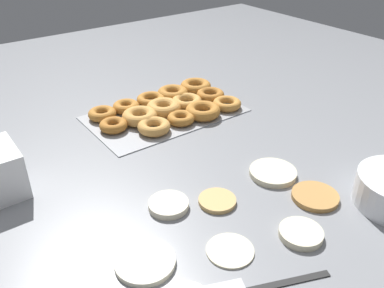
# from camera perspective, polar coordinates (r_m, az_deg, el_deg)

# --- Properties ---
(ground_plane) EXTENTS (3.00, 3.00, 0.00)m
(ground_plane) POSITION_cam_1_polar(r_m,az_deg,el_deg) (0.97, 0.76, -6.70)
(ground_plane) COLOR gray
(pancake_0) EXTENTS (0.09, 0.09, 0.01)m
(pancake_0) POSITION_cam_1_polar(r_m,az_deg,el_deg) (0.94, 3.57, -7.94)
(pancake_0) COLOR tan
(pancake_0) RESTS_ON ground_plane
(pancake_1) EXTENTS (0.09, 0.09, 0.02)m
(pancake_1) POSITION_cam_1_polar(r_m,az_deg,el_deg) (0.92, -3.31, -8.50)
(pancake_1) COLOR beige
(pancake_1) RESTS_ON ground_plane
(pancake_2) EXTENTS (0.12, 0.12, 0.01)m
(pancake_2) POSITION_cam_1_polar(r_m,az_deg,el_deg) (0.81, -6.61, -16.05)
(pancake_2) COLOR silver
(pancake_2) RESTS_ON ground_plane
(pancake_3) EXTENTS (0.10, 0.10, 0.01)m
(pancake_3) POSITION_cam_1_polar(r_m,az_deg,el_deg) (0.83, 5.37, -14.54)
(pancake_3) COLOR beige
(pancake_3) RESTS_ON ground_plane
(pancake_4) EXTENTS (0.12, 0.12, 0.01)m
(pancake_4) POSITION_cam_1_polar(r_m,az_deg,el_deg) (1.04, 11.28, -3.96)
(pancake_4) COLOR beige
(pancake_4) RESTS_ON ground_plane
(pancake_5) EXTENTS (0.09, 0.09, 0.02)m
(pancake_5) POSITION_cam_1_polar(r_m,az_deg,el_deg) (0.88, 15.03, -12.03)
(pancake_5) COLOR beige
(pancake_5) RESTS_ON ground_plane
(pancake_6) EXTENTS (0.11, 0.11, 0.01)m
(pancake_6) POSITION_cam_1_polar(r_m,az_deg,el_deg) (0.99, 16.89, -7.04)
(pancake_6) COLOR #B27F42
(pancake_6) RESTS_ON ground_plane
(donut_tray) EXTENTS (0.49, 0.29, 0.04)m
(donut_tray) POSITION_cam_1_polar(r_m,az_deg,el_deg) (1.33, -3.24, 5.21)
(donut_tray) COLOR #93969B
(donut_tray) RESTS_ON ground_plane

